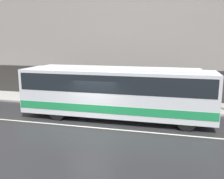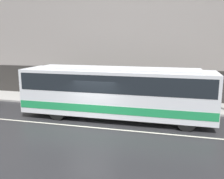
# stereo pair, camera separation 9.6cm
# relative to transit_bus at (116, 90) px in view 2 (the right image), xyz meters

# --- Properties ---
(ground_plane) EXTENTS (60.00, 60.00, 0.00)m
(ground_plane) POSITION_rel_transit_bus_xyz_m (-0.95, -1.88, -1.77)
(ground_plane) COLOR #262628
(sidewalk) EXTENTS (60.00, 3.15, 0.13)m
(sidewalk) POSITION_rel_transit_bus_xyz_m (-0.95, 3.69, -1.70)
(sidewalk) COLOR #A09E99
(sidewalk) RESTS_ON ground_plane
(building_facade) EXTENTS (60.00, 0.35, 10.14)m
(building_facade) POSITION_rel_transit_bus_xyz_m (-0.95, 5.40, 3.12)
(building_facade) COLOR gray
(building_facade) RESTS_ON ground_plane
(lane_stripe) EXTENTS (54.00, 0.14, 0.01)m
(lane_stripe) POSITION_rel_transit_bus_xyz_m (-0.95, -1.88, -1.77)
(lane_stripe) COLOR beige
(lane_stripe) RESTS_ON ground_plane
(transit_bus) EXTENTS (11.51, 2.59, 3.14)m
(transit_bus) POSITION_rel_transit_bus_xyz_m (0.00, 0.00, 0.00)
(transit_bus) COLOR silver
(transit_bus) RESTS_ON ground_plane
(pedestrian_waiting) EXTENTS (0.36, 0.36, 1.57)m
(pedestrian_waiting) POSITION_rel_transit_bus_xyz_m (-2.10, 2.95, -0.91)
(pedestrian_waiting) COLOR #1E5933
(pedestrian_waiting) RESTS_ON sidewalk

